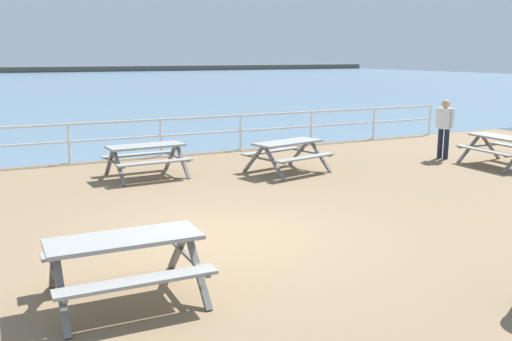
{
  "coord_description": "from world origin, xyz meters",
  "views": [
    {
      "loc": [
        -3.46,
        -8.12,
        2.89
      ],
      "look_at": [
        1.07,
        1.06,
        0.8
      ],
      "focal_mm": 39.92,
      "sensor_mm": 36.0,
      "label": 1
    }
  ],
  "objects_px": {
    "picnic_table_near_left": "(146,153)",
    "visitor": "(444,125)",
    "picnic_table_far_left": "(503,144)",
    "picnic_table_seaward": "(125,252)",
    "picnic_table_mid_centre": "(288,149)"
  },
  "relations": [
    {
      "from": "visitor",
      "to": "picnic_table_far_left",
      "type": "bearing_deg",
      "value": -88.46
    },
    {
      "from": "picnic_table_near_left",
      "to": "picnic_table_seaward",
      "type": "distance_m",
      "value": 7.08
    },
    {
      "from": "picnic_table_far_left",
      "to": "visitor",
      "type": "relative_size",
      "value": 1.12
    },
    {
      "from": "picnic_table_near_left",
      "to": "visitor",
      "type": "relative_size",
      "value": 1.14
    },
    {
      "from": "picnic_table_seaward",
      "to": "visitor",
      "type": "distance_m",
      "value": 11.67
    },
    {
      "from": "picnic_table_seaward",
      "to": "visitor",
      "type": "height_order",
      "value": "visitor"
    },
    {
      "from": "picnic_table_near_left",
      "to": "picnic_table_seaward",
      "type": "height_order",
      "value": "same"
    },
    {
      "from": "picnic_table_mid_centre",
      "to": "visitor",
      "type": "height_order",
      "value": "visitor"
    },
    {
      "from": "picnic_table_seaward",
      "to": "picnic_table_far_left",
      "type": "bearing_deg",
      "value": 20.82
    },
    {
      "from": "picnic_table_near_left",
      "to": "visitor",
      "type": "bearing_deg",
      "value": -12.54
    },
    {
      "from": "picnic_table_far_left",
      "to": "picnic_table_seaward",
      "type": "xyz_separation_m",
      "value": [
        -10.95,
        -3.95,
        0.0
      ]
    },
    {
      "from": "picnic_table_far_left",
      "to": "visitor",
      "type": "xyz_separation_m",
      "value": [
        -0.62,
        1.49,
        0.36
      ]
    },
    {
      "from": "picnic_table_near_left",
      "to": "picnic_table_far_left",
      "type": "bearing_deg",
      "value": -21.06
    },
    {
      "from": "picnic_table_seaward",
      "to": "picnic_table_near_left",
      "type": "bearing_deg",
      "value": 73.45
    },
    {
      "from": "picnic_table_near_left",
      "to": "picnic_table_mid_centre",
      "type": "xyz_separation_m",
      "value": [
        3.32,
        -1.02,
        0.0
      ]
    }
  ]
}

